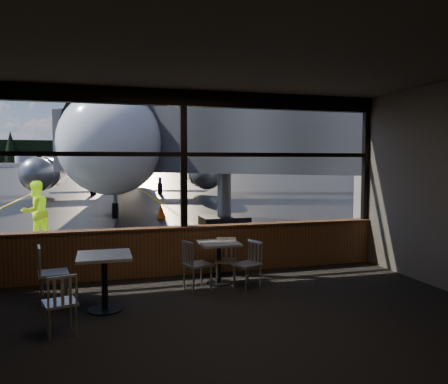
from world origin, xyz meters
name	(u,v)px	position (x,y,z in m)	size (l,w,h in m)	color
ground_plane	(105,169)	(0.00, 120.00, 0.00)	(520.00, 520.00, 0.00)	black
carpet_floor	(229,332)	(0.00, -3.00, 0.01)	(8.00, 6.00, 0.01)	black
ceiling	(229,51)	(0.00, -3.00, 3.50)	(8.00, 6.00, 0.04)	#38332D
wall_back	(376,234)	(0.00, -6.00, 1.75)	(8.00, 0.04, 3.50)	#49423A
window_sill	(184,251)	(0.00, 0.00, 0.45)	(8.00, 0.28, 0.90)	#512E18
window_header	(183,98)	(0.00, 0.00, 3.35)	(8.00, 0.18, 0.30)	black
mullion_centre	(184,160)	(0.00, 0.00, 2.20)	(0.12, 0.12, 2.60)	black
mullion_right	(366,160)	(3.95, 0.00, 2.20)	(0.12, 0.12, 2.60)	black
window_transom	(184,154)	(0.00, 0.00, 2.30)	(8.00, 0.10, 0.08)	black
airliner	(125,114)	(0.08, 20.13, 5.13)	(27.97, 33.57, 10.26)	white
jet_bridge	(260,151)	(3.60, 5.50, 2.51)	(9.43, 11.52, 5.03)	#2A2B2D
cafe_table_near	(219,263)	(0.47, -0.82, 0.37)	(0.68, 0.68, 0.75)	#99958D
cafe_table_mid	(105,283)	(-1.49, -1.72, 0.42)	(0.76, 0.76, 0.83)	#A8A39B
chair_near_e	(247,265)	(0.84, -1.25, 0.41)	(0.45, 0.45, 0.82)	#ABA69A
chair_near_w	(198,265)	(0.02, -1.11, 0.43)	(0.47, 0.47, 0.86)	beige
chair_near_n	(226,261)	(0.59, -0.83, 0.40)	(0.44, 0.44, 0.81)	#B8B2A6
chair_mid_s	(60,303)	(-2.04, -2.48, 0.40)	(0.44, 0.44, 0.80)	beige
chair_mid_w	(53,274)	(-2.24, -1.11, 0.45)	(0.49, 0.49, 0.90)	beige
ground_crew	(35,212)	(-3.21, 4.38, 0.83)	(0.80, 0.63, 1.65)	#BFF219
cone_nose	(161,212)	(0.70, 8.43, 0.26)	(0.37, 0.37, 0.51)	#DB6606
hangar_mid	(103,155)	(0.00, 185.00, 5.00)	(38.00, 15.00, 10.00)	silver
hangar_right	(242,153)	(60.00, 178.00, 6.00)	(50.00, 20.00, 12.00)	silver
fuel_tank_a	(26,159)	(-30.00, 182.00, 3.00)	(8.00, 8.00, 6.00)	silver
fuel_tank_b	(52,159)	(-20.00, 182.00, 3.00)	(8.00, 8.00, 6.00)	silver
fuel_tank_c	(78,160)	(-10.00, 182.00, 3.00)	(8.00, 8.00, 6.00)	silver
treeline	(103,154)	(0.00, 210.00, 6.00)	(360.00, 3.00, 12.00)	black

